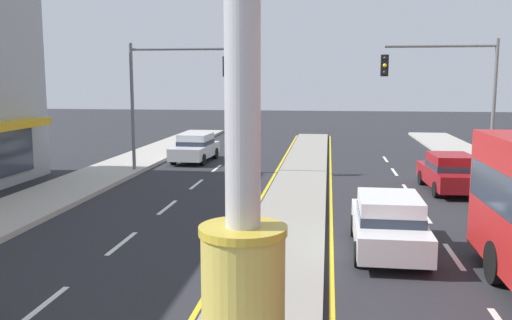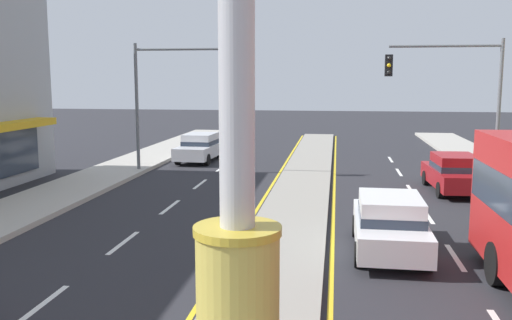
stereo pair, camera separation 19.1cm
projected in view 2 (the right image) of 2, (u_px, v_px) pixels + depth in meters
name	position (u px, v px, depth m)	size (l,w,h in m)	color
median_strip	(295.00, 209.00, 19.09)	(2.29, 52.00, 0.14)	gray
sidewalk_left	(13.00, 213.00, 18.45)	(2.99, 60.00, 0.18)	#ADA89E
lane_markings	(291.00, 221.00, 17.78)	(9.03, 52.00, 0.01)	silver
district_sign	(237.00, 101.00, 7.64)	(7.02, 1.28, 7.89)	gold
traffic_light_left_side	(172.00, 85.00, 26.15)	(4.86, 0.46, 6.20)	slate
traffic_light_right_side	(457.00, 85.00, 23.46)	(4.86, 0.46, 6.20)	slate
sedan_near_left_lane	(200.00, 147.00, 30.63)	(2.00, 4.38, 1.53)	silver
sedan_mid_left_lane	(454.00, 173.00, 22.27)	(2.00, 4.38, 1.53)	maroon
sedan_kerb_right	(390.00, 223.00, 14.45)	(1.87, 4.31, 1.53)	white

